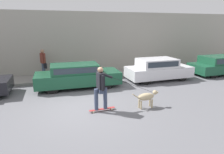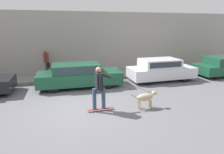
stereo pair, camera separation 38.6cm
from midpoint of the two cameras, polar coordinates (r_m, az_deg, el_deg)
ground_plane at (r=8.22m, az=-8.03°, el=-8.96°), size 36.00×36.00×0.00m
back_wall at (r=13.84m, az=-13.14°, el=9.27°), size 32.00×0.30×4.17m
sidewalk_curb at (r=13.06m, az=-12.16°, el=0.07°), size 30.00×1.93×0.15m
parked_car_1 at (r=10.89m, az=-10.85°, el=0.35°), size 4.50×1.80×1.28m
parked_car_2 at (r=12.48m, az=12.19°, el=2.13°), size 3.96×1.66×1.32m
parked_car_3 at (r=15.48m, az=27.88°, el=3.01°), size 4.23×1.80×1.26m
dog at (r=8.18m, az=8.52°, el=-5.66°), size 1.17×0.33×0.70m
skateboarder at (r=7.60m, az=-4.62°, el=-2.76°), size 2.70×0.62×1.76m
pedestrian_with_bag at (r=13.17m, az=-19.87°, el=4.17°), size 0.38×0.64×1.69m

